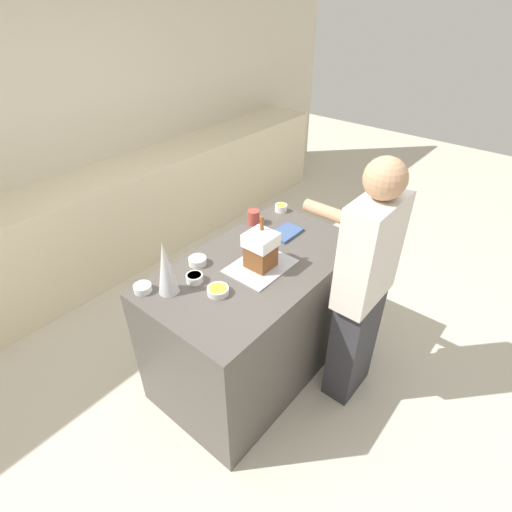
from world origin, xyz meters
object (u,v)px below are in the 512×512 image
object	(u,v)px
decorative_tree	(166,268)
person	(363,289)
candy_bowl_front_corner	(143,288)
gingerbread_house	(261,249)
candy_bowl_far_right	(195,278)
cookbook	(286,233)
mug	(253,217)
candy_bowl_far_left	(218,290)
candy_bowl_behind_tray	(198,261)
baking_tray	(261,266)
candy_bowl_beside_tree	(281,207)

from	to	relation	value
decorative_tree	person	xyz separation A→B (m)	(0.79, -0.81, -0.22)
candy_bowl_front_corner	person	distance (m)	1.29
gingerbread_house	candy_bowl_far_right	bearing A→B (deg)	150.43
cookbook	mug	world-z (taller)	mug
candy_bowl_far_right	person	world-z (taller)	person
person	candy_bowl_far_left	bearing A→B (deg)	137.14
candy_bowl_far_right	person	xyz separation A→B (m)	(0.64, -0.77, -0.08)
candy_bowl_behind_tray	cookbook	distance (m)	0.67
candy_bowl_far_left	mug	bearing A→B (deg)	25.77
candy_bowl_far_right	candy_bowl_far_left	bearing A→B (deg)	-87.35
baking_tray	candy_bowl_behind_tray	distance (m)	0.39
candy_bowl_behind_tray	mug	distance (m)	0.61
baking_tray	mug	bearing A→B (deg)	44.81
person	candy_bowl_beside_tree	bearing A→B (deg)	66.92
baking_tray	candy_bowl_far_left	size ratio (longest dim) A/B	3.24
candy_bowl_beside_tree	person	bearing A→B (deg)	-113.08
candy_bowl_beside_tree	cookbook	size ratio (longest dim) A/B	0.40
candy_bowl_beside_tree	gingerbread_house	bearing A→B (deg)	-152.98
gingerbread_house	cookbook	distance (m)	0.44
baking_tray	candy_bowl_beside_tree	world-z (taller)	candy_bowl_beside_tree
decorative_tree	candy_bowl_far_right	xyz separation A→B (m)	(0.16, -0.04, -0.14)
gingerbread_house	candy_bowl_far_right	world-z (taller)	gingerbread_house
gingerbread_house	candy_bowl_far_left	bearing A→B (deg)	176.36
gingerbread_house	candy_bowl_beside_tree	world-z (taller)	gingerbread_house
candy_bowl_front_corner	candy_bowl_far_right	bearing A→B (deg)	-32.50
candy_bowl_behind_tray	candy_bowl_far_right	distance (m)	0.17
candy_bowl_front_corner	person	bearing A→B (deg)	-46.19
decorative_tree	candy_bowl_front_corner	size ratio (longest dim) A/B	3.23
cookbook	mug	xyz separation A→B (m)	(-0.03, 0.27, 0.04)
gingerbread_house	candy_bowl_behind_tray	bearing A→B (deg)	125.98
candy_bowl_behind_tray	candy_bowl_beside_tree	world-z (taller)	candy_bowl_beside_tree
candy_bowl_far_left	mug	size ratio (longest dim) A/B	1.18
cookbook	candy_bowl_far_left	bearing A→B (deg)	-173.61
baking_tray	candy_bowl_beside_tree	size ratio (longest dim) A/B	4.31
candy_bowl_far_left	candy_bowl_far_right	xyz separation A→B (m)	(-0.01, 0.18, 0.00)
candy_bowl_beside_tree	candy_bowl_far_right	size ratio (longest dim) A/B	0.93
decorative_tree	candy_bowl_front_corner	distance (m)	0.21
decorative_tree	candy_bowl_behind_tray	xyz separation A→B (m)	(0.29, 0.07, -0.14)
candy_bowl_far_left	candy_bowl_front_corner	xyz separation A→B (m)	(-0.26, 0.34, 0.00)
gingerbread_house	baking_tray	bearing A→B (deg)	-147.47
baking_tray	cookbook	world-z (taller)	cookbook
candy_bowl_far_left	person	xyz separation A→B (m)	(0.63, -0.58, -0.08)
candy_bowl_far_left	candy_bowl_far_right	bearing A→B (deg)	92.65
candy_bowl_beside_tree	person	world-z (taller)	person
baking_tray	candy_bowl_beside_tree	distance (m)	0.74
gingerbread_house	candy_bowl_far_left	distance (m)	0.37
decorative_tree	person	bearing A→B (deg)	-45.56
decorative_tree	candy_bowl_beside_tree	bearing A→B (deg)	4.29
candy_bowl_front_corner	person	world-z (taller)	person
cookbook	person	xyz separation A→B (m)	(-0.13, -0.67, -0.07)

